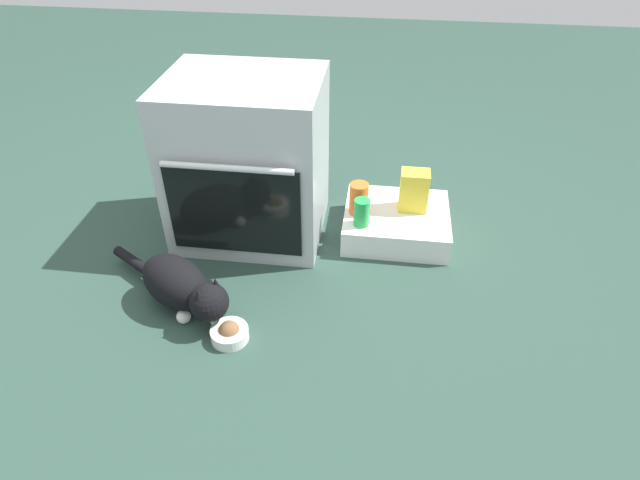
# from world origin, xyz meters

# --- Properties ---
(ground) EXTENTS (8.00, 8.00, 0.00)m
(ground) POSITION_xyz_m (0.00, 0.00, 0.00)
(ground) COLOR #284238
(oven) EXTENTS (0.62, 0.55, 0.69)m
(oven) POSITION_xyz_m (-0.01, 0.45, 0.34)
(oven) COLOR #B7BABF
(oven) RESTS_ON ground
(pantry_cabinet) EXTENTS (0.45, 0.40, 0.12)m
(pantry_cabinet) POSITION_xyz_m (0.62, 0.48, 0.06)
(pantry_cabinet) COLOR white
(pantry_cabinet) RESTS_ON ground
(food_bowl) EXTENTS (0.13, 0.13, 0.07)m
(food_bowl) POSITION_xyz_m (0.06, -0.22, 0.03)
(food_bowl) COLOR white
(food_bowl) RESTS_ON ground
(cat) EXTENTS (0.57, 0.40, 0.21)m
(cat) POSITION_xyz_m (-0.15, -0.09, 0.11)
(cat) COLOR black
(cat) RESTS_ON ground
(snack_bag) EXTENTS (0.12, 0.09, 0.18)m
(snack_bag) POSITION_xyz_m (0.68, 0.52, 0.21)
(snack_bag) COLOR yellow
(snack_bag) RESTS_ON pantry_cabinet
(sauce_jar) EXTENTS (0.08, 0.08, 0.14)m
(sauce_jar) POSITION_xyz_m (0.45, 0.45, 0.19)
(sauce_jar) COLOR #D16023
(sauce_jar) RESTS_ON pantry_cabinet
(soda_can) EXTENTS (0.07, 0.07, 0.12)m
(soda_can) POSITION_xyz_m (0.47, 0.37, 0.18)
(soda_can) COLOR green
(soda_can) RESTS_ON pantry_cabinet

